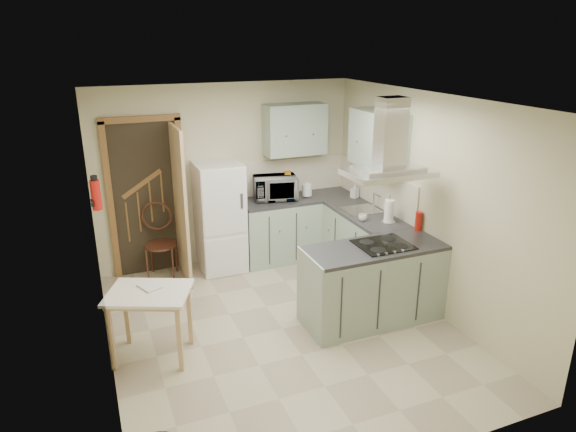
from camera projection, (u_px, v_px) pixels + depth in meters
name	position (u px, v px, depth m)	size (l,w,h in m)	color
floor	(283.00, 329.00, 5.70)	(4.20, 4.20, 0.00)	#B3AB8B
ceiling	(282.00, 100.00, 4.86)	(4.20, 4.20, 0.00)	silver
back_wall	(227.00, 175.00, 7.11)	(3.60, 3.60, 0.00)	beige
left_wall	(97.00, 249.00, 4.64)	(4.20, 4.20, 0.00)	beige
right_wall	(427.00, 203.00, 5.92)	(4.20, 4.20, 0.00)	beige
doorway	(147.00, 198.00, 6.76)	(1.10, 0.12, 2.10)	brown
fridge	(220.00, 217.00, 6.95)	(0.60, 0.60, 1.50)	white
counter_back	(279.00, 229.00, 7.35)	(1.08, 0.60, 0.90)	#9EB2A0
counter_right	(354.00, 237.00, 7.06)	(0.60, 1.95, 0.90)	#9EB2A0
splashback	(291.00, 175.00, 7.48)	(1.68, 0.02, 0.50)	beige
wall_cabinet_back	(295.00, 129.00, 7.10)	(0.85, 0.35, 0.70)	#9EB2A0
wall_cabinet_right	(378.00, 140.00, 6.40)	(0.35, 0.90, 0.70)	#9EB2A0
peninsula	(373.00, 283.00, 5.75)	(1.55, 0.65, 0.90)	#9EB2A0
hob	(383.00, 245.00, 5.64)	(0.58, 0.50, 0.01)	black
extractor_hood	(388.00, 173.00, 5.37)	(0.90, 0.55, 0.10)	silver
sink	(362.00, 210.00, 6.76)	(0.45, 0.40, 0.01)	silver
fire_extinguisher	(96.00, 195.00, 5.36)	(0.10, 0.10, 0.32)	#B2140F
drop_leaf_table	(152.00, 324.00, 5.10)	(0.78, 0.58, 0.73)	tan
bentwood_chair	(161.00, 245.00, 6.77)	(0.41, 0.41, 0.93)	#4B2019
microwave	(275.00, 188.00, 7.18)	(0.59, 0.40, 0.33)	black
kettle	(307.00, 190.00, 7.30)	(0.14, 0.14, 0.21)	white
cereal_box	(288.00, 184.00, 7.36)	(0.09, 0.22, 0.33)	orange
soap_bottle	(355.00, 191.00, 7.26)	(0.09, 0.09, 0.20)	#A9A9B5
paper_towel	(389.00, 211.00, 6.28)	(0.12, 0.12, 0.30)	white
cup	(363.00, 218.00, 6.36)	(0.11, 0.11, 0.08)	silver
red_bottle	(418.00, 221.00, 6.03)	(0.08, 0.08, 0.23)	red
book	(142.00, 285.00, 4.99)	(0.17, 0.23, 0.10)	#A14135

